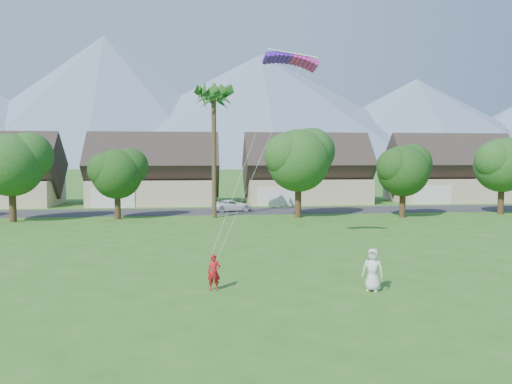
{
  "coord_description": "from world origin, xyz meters",
  "views": [
    {
      "loc": [
        -3.11,
        -18.89,
        5.92
      ],
      "look_at": [
        0.0,
        10.0,
        3.8
      ],
      "focal_mm": 35.0,
      "sensor_mm": 36.0,
      "label": 1
    }
  ],
  "objects": [
    {
      "name": "fan_palm",
      "position": [
        -2.0,
        28.5,
        11.8
      ],
      "size": [
        3.0,
        3.0,
        13.8
      ],
      "color": "#4C3D26",
      "rests_on": "ground"
    },
    {
      "name": "parked_car",
      "position": [
        -0.03,
        34.0,
        0.6
      ],
      "size": [
        4.77,
        3.31,
        1.21
      ],
      "primitive_type": "imported",
      "rotation": [
        0.0,
        0.0,
        1.9
      ],
      "color": "white",
      "rests_on": "ground"
    },
    {
      "name": "houses_row",
      "position": [
        0.49,
        42.99,
        3.44
      ],
      "size": [
        72.75,
        8.19,
        8.86
      ],
      "color": "beige",
      "rests_on": "ground"
    },
    {
      "name": "watcher",
      "position": [
        4.27,
        1.92,
        0.94
      ],
      "size": [
        1.1,
        0.99,
        1.88
      ],
      "primitive_type": "imported",
      "rotation": [
        0.0,
        0.0,
        -0.55
      ],
      "color": "silver",
      "rests_on": "ground"
    },
    {
      "name": "street",
      "position": [
        0.0,
        34.0,
        0.01
      ],
      "size": [
        90.0,
        7.0,
        0.01
      ],
      "primitive_type": "cube",
      "color": "#2D2D30",
      "rests_on": "ground"
    },
    {
      "name": "kite_flyer",
      "position": [
        -2.64,
        2.79,
        0.79
      ],
      "size": [
        0.59,
        0.4,
        1.58
      ],
      "primitive_type": "imported",
      "rotation": [
        0.0,
        0.0,
        0.04
      ],
      "color": "red",
      "rests_on": "ground"
    },
    {
      "name": "parafoil_kite",
      "position": [
        2.28,
        11.38,
        11.81
      ],
      "size": [
        3.31,
        1.09,
        0.5
      ],
      "rotation": [
        0.0,
        0.0,
        0.05
      ],
      "color": "#5019BF",
      "rests_on": "ground"
    },
    {
      "name": "tree_row",
      "position": [
        -1.14,
        27.92,
        4.89
      ],
      "size": [
        62.27,
        6.67,
        8.45
      ],
      "color": "#47301C",
      "rests_on": "ground"
    },
    {
      "name": "ground",
      "position": [
        0.0,
        0.0,
        0.0
      ],
      "size": [
        500.0,
        500.0,
        0.0
      ],
      "primitive_type": "plane",
      "color": "#2D6019",
      "rests_on": "ground"
    },
    {
      "name": "mountain_ridge",
      "position": [
        10.4,
        260.0,
        29.07
      ],
      "size": [
        540.0,
        240.0,
        70.0
      ],
      "color": "slate",
      "rests_on": "ground"
    }
  ]
}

